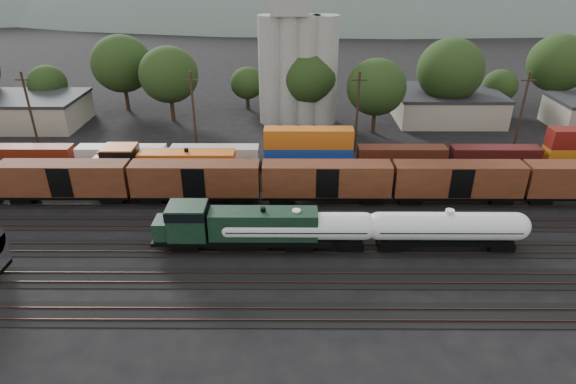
{
  "coord_description": "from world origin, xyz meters",
  "views": [
    {
      "loc": [
        2.19,
        -46.2,
        27.13
      ],
      "look_at": [
        1.95,
        2.0,
        3.0
      ],
      "focal_mm": 30.0,
      "sensor_mm": 36.0,
      "label": 1
    }
  ],
  "objects_px": {
    "green_locomotive": "(232,226)",
    "grain_silo": "(297,57)",
    "tank_car_a": "(296,228)",
    "orange_locomotive": "(161,165)"
  },
  "relations": [
    {
      "from": "green_locomotive",
      "to": "grain_silo",
      "type": "distance_m",
      "value": 42.44
    },
    {
      "from": "green_locomotive",
      "to": "orange_locomotive",
      "type": "xyz_separation_m",
      "value": [
        -10.72,
        15.0,
        0.15
      ]
    },
    {
      "from": "tank_car_a",
      "to": "green_locomotive",
      "type": "bearing_deg",
      "value": -180.0
    },
    {
      "from": "green_locomotive",
      "to": "grain_silo",
      "type": "xyz_separation_m",
      "value": [
        6.84,
        41.0,
        8.57
      ]
    },
    {
      "from": "tank_car_a",
      "to": "orange_locomotive",
      "type": "distance_m",
      "value": 22.74
    },
    {
      "from": "green_locomotive",
      "to": "tank_car_a",
      "type": "relative_size",
      "value": 1.1
    },
    {
      "from": "tank_car_a",
      "to": "grain_silo",
      "type": "height_order",
      "value": "grain_silo"
    },
    {
      "from": "orange_locomotive",
      "to": "grain_silo",
      "type": "distance_m",
      "value": 32.49
    },
    {
      "from": "tank_car_a",
      "to": "orange_locomotive",
      "type": "height_order",
      "value": "orange_locomotive"
    },
    {
      "from": "orange_locomotive",
      "to": "green_locomotive",
      "type": "bearing_deg",
      "value": -54.45
    }
  ]
}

